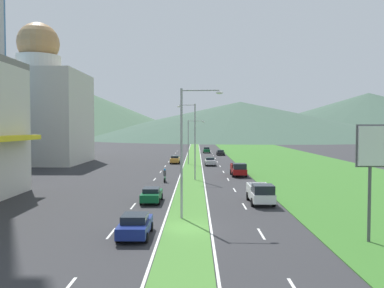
{
  "coord_description": "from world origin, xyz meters",
  "views": [
    {
      "loc": [
        0.7,
        -27.93,
        7.22
      ],
      "look_at": [
        -0.15,
        48.95,
        3.99
      ],
      "focal_mm": 37.1,
      "sensor_mm": 36.0,
      "label": 1
    }
  ],
  "objects_px": {
    "car_5": "(135,225)",
    "car_3": "(175,159)",
    "car_2": "(210,161)",
    "car_0": "(220,152)",
    "pickup_truck_1": "(261,194)",
    "street_lamp_far": "(190,139)",
    "car_1": "(152,195)",
    "car_4": "(207,150)",
    "street_lamp_mid": "(193,137)",
    "pickup_truck_0": "(239,170)",
    "motorcycle_rider": "(165,177)",
    "street_lamp_near": "(186,145)"
  },
  "relations": [
    {
      "from": "car_1",
      "to": "car_3",
      "type": "height_order",
      "value": "car_3"
    },
    {
      "from": "car_0",
      "to": "car_3",
      "type": "height_order",
      "value": "car_3"
    },
    {
      "from": "street_lamp_near",
      "to": "car_1",
      "type": "distance_m",
      "value": 9.26
    },
    {
      "from": "street_lamp_near",
      "to": "car_1",
      "type": "height_order",
      "value": "street_lamp_near"
    },
    {
      "from": "street_lamp_mid",
      "to": "car_2",
      "type": "relative_size",
      "value": 2.29
    },
    {
      "from": "pickup_truck_1",
      "to": "street_lamp_far",
      "type": "bearing_deg",
      "value": -169.67
    },
    {
      "from": "street_lamp_mid",
      "to": "car_4",
      "type": "xyz_separation_m",
      "value": [
        3.33,
        57.84,
        -5.07
      ]
    },
    {
      "from": "car_2",
      "to": "pickup_truck_0",
      "type": "bearing_deg",
      "value": 12.37
    },
    {
      "from": "car_5",
      "to": "car_4",
      "type": "bearing_deg",
      "value": -4.61
    },
    {
      "from": "car_0",
      "to": "car_4",
      "type": "distance_m",
      "value": 9.63
    },
    {
      "from": "street_lamp_far",
      "to": "street_lamp_mid",
      "type": "bearing_deg",
      "value": -88.14
    },
    {
      "from": "street_lamp_far",
      "to": "pickup_truck_0",
      "type": "relative_size",
      "value": 1.6
    },
    {
      "from": "street_lamp_far",
      "to": "car_5",
      "type": "xyz_separation_m",
      "value": [
        -2.87,
        -51.16,
        -4.26
      ]
    },
    {
      "from": "car_0",
      "to": "car_1",
      "type": "relative_size",
      "value": 1.07
    },
    {
      "from": "car_1",
      "to": "car_5",
      "type": "relative_size",
      "value": 0.99
    },
    {
      "from": "car_0",
      "to": "pickup_truck_1",
      "type": "bearing_deg",
      "value": -0.16
    },
    {
      "from": "street_lamp_mid",
      "to": "pickup_truck_0",
      "type": "height_order",
      "value": "street_lamp_mid"
    },
    {
      "from": "car_1",
      "to": "motorcycle_rider",
      "type": "relative_size",
      "value": 2.17
    },
    {
      "from": "street_lamp_near",
      "to": "street_lamp_far",
      "type": "bearing_deg",
      "value": 90.44
    },
    {
      "from": "car_1",
      "to": "car_0",
      "type": "bearing_deg",
      "value": -9.24
    },
    {
      "from": "street_lamp_far",
      "to": "pickup_truck_0",
      "type": "bearing_deg",
      "value": -68.19
    },
    {
      "from": "car_2",
      "to": "car_4",
      "type": "relative_size",
      "value": 1.1
    },
    {
      "from": "street_lamp_mid",
      "to": "street_lamp_far",
      "type": "bearing_deg",
      "value": 91.86
    },
    {
      "from": "pickup_truck_0",
      "to": "motorcycle_rider",
      "type": "height_order",
      "value": "pickup_truck_0"
    },
    {
      "from": "car_5",
      "to": "car_3",
      "type": "bearing_deg",
      "value": 0.27
    },
    {
      "from": "street_lamp_mid",
      "to": "pickup_truck_1",
      "type": "height_order",
      "value": "street_lamp_mid"
    },
    {
      "from": "car_1",
      "to": "car_5",
      "type": "bearing_deg",
      "value": -178.7
    },
    {
      "from": "car_3",
      "to": "motorcycle_rider",
      "type": "height_order",
      "value": "motorcycle_rider"
    },
    {
      "from": "car_1",
      "to": "car_2",
      "type": "height_order",
      "value": "car_2"
    },
    {
      "from": "street_lamp_mid",
      "to": "car_0",
      "type": "bearing_deg",
      "value": 82.19
    },
    {
      "from": "street_lamp_far",
      "to": "car_0",
      "type": "xyz_separation_m",
      "value": [
        7.44,
        25.83,
        -4.33
      ]
    },
    {
      "from": "car_0",
      "to": "pickup_truck_1",
      "type": "height_order",
      "value": "pickup_truck_1"
    },
    {
      "from": "street_lamp_mid",
      "to": "car_1",
      "type": "xyz_separation_m",
      "value": [
        -3.89,
        -16.17,
        -5.14
      ]
    },
    {
      "from": "car_5",
      "to": "pickup_truck_1",
      "type": "bearing_deg",
      "value": -41.64
    },
    {
      "from": "street_lamp_far",
      "to": "car_5",
      "type": "bearing_deg",
      "value": -93.21
    },
    {
      "from": "motorcycle_rider",
      "to": "car_4",
      "type": "bearing_deg",
      "value": -6.73
    },
    {
      "from": "car_1",
      "to": "car_4",
      "type": "xyz_separation_m",
      "value": [
        7.21,
        74.01,
        0.06
      ]
    },
    {
      "from": "car_0",
      "to": "car_3",
      "type": "distance_m",
      "value": 25.92
    },
    {
      "from": "street_lamp_mid",
      "to": "motorcycle_rider",
      "type": "xyz_separation_m",
      "value": [
        -3.74,
        -2.11,
        -5.14
      ]
    },
    {
      "from": "car_1",
      "to": "car_3",
      "type": "bearing_deg",
      "value": -0.03
    },
    {
      "from": "car_2",
      "to": "car_5",
      "type": "xyz_separation_m",
      "value": [
        -6.65,
        -49.21,
        0.01
      ]
    },
    {
      "from": "car_5",
      "to": "pickup_truck_1",
      "type": "height_order",
      "value": "pickup_truck_1"
    },
    {
      "from": "car_3",
      "to": "car_5",
      "type": "distance_m",
      "value": 53.32
    },
    {
      "from": "car_1",
      "to": "car_5",
      "type": "distance_m",
      "value": 12.01
    },
    {
      "from": "pickup_truck_1",
      "to": "car_3",
      "type": "bearing_deg",
      "value": -166.11
    },
    {
      "from": "car_2",
      "to": "car_4",
      "type": "distance_m",
      "value": 36.81
    },
    {
      "from": "street_lamp_near",
      "to": "car_1",
      "type": "bearing_deg",
      "value": 116.95
    },
    {
      "from": "car_5",
      "to": "car_2",
      "type": "bearing_deg",
      "value": -7.69
    },
    {
      "from": "street_lamp_near",
      "to": "motorcycle_rider",
      "type": "distance_m",
      "value": 21.81
    },
    {
      "from": "pickup_truck_0",
      "to": "car_4",
      "type": "bearing_deg",
      "value": -176.42
    }
  ]
}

